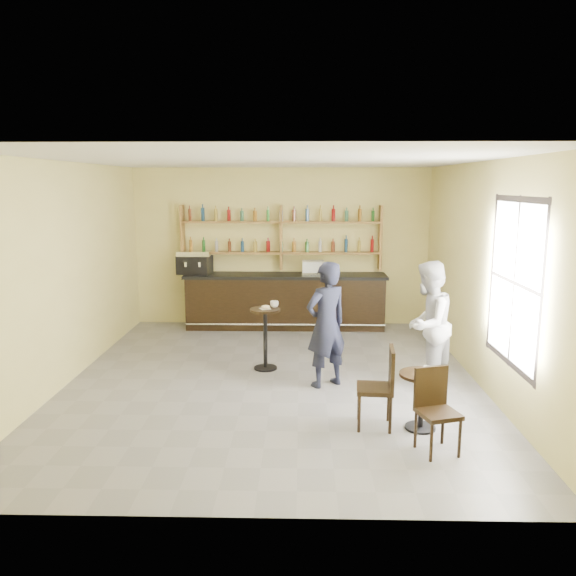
{
  "coord_description": "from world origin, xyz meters",
  "views": [
    {
      "loc": [
        0.41,
        -7.95,
        2.88
      ],
      "look_at": [
        0.2,
        0.8,
        1.25
      ],
      "focal_mm": 35.0,
      "sensor_mm": 36.0,
      "label": 1
    }
  ],
  "objects_px": {
    "chair_south": "(438,412)",
    "man_main": "(326,325)",
    "cafe_table": "(421,401)",
    "espresso_machine": "(195,262)",
    "pedestal_table": "(265,339)",
    "chair_west": "(375,388)",
    "bar_counter": "(285,301)",
    "pastry_case": "(313,268)",
    "patron_second": "(427,324)"
  },
  "relations": [
    {
      "from": "bar_counter",
      "to": "man_main",
      "type": "height_order",
      "value": "man_main"
    },
    {
      "from": "bar_counter",
      "to": "chair_south",
      "type": "relative_size",
      "value": 4.4
    },
    {
      "from": "pedestal_table",
      "to": "chair_west",
      "type": "bearing_deg",
      "value": -55.65
    },
    {
      "from": "bar_counter",
      "to": "pastry_case",
      "type": "relative_size",
      "value": 8.98
    },
    {
      "from": "espresso_machine",
      "to": "cafe_table",
      "type": "height_order",
      "value": "espresso_machine"
    },
    {
      "from": "pedestal_table",
      "to": "man_main",
      "type": "bearing_deg",
      "value": -38.04
    },
    {
      "from": "cafe_table",
      "to": "patron_second",
      "type": "relative_size",
      "value": 0.38
    },
    {
      "from": "man_main",
      "to": "pedestal_table",
      "type": "bearing_deg",
      "value": -70.96
    },
    {
      "from": "pastry_case",
      "to": "chair_south",
      "type": "height_order",
      "value": "pastry_case"
    },
    {
      "from": "chair_south",
      "to": "man_main",
      "type": "bearing_deg",
      "value": 101.59
    },
    {
      "from": "espresso_machine",
      "to": "patron_second",
      "type": "relative_size",
      "value": 0.36
    },
    {
      "from": "pastry_case",
      "to": "patron_second",
      "type": "xyz_separation_m",
      "value": [
        1.56,
        -3.3,
        -0.32
      ]
    },
    {
      "from": "bar_counter",
      "to": "pedestal_table",
      "type": "xyz_separation_m",
      "value": [
        -0.24,
        -2.63,
        -0.06
      ]
    },
    {
      "from": "cafe_table",
      "to": "espresso_machine",
      "type": "bearing_deg",
      "value": 126.74
    },
    {
      "from": "espresso_machine",
      "to": "chair_west",
      "type": "xyz_separation_m",
      "value": [
        3.02,
        -4.73,
        -0.83
      ]
    },
    {
      "from": "chair_west",
      "to": "man_main",
      "type": "bearing_deg",
      "value": -154.27
    },
    {
      "from": "patron_second",
      "to": "chair_south",
      "type": "bearing_deg",
      "value": 26.89
    },
    {
      "from": "pedestal_table",
      "to": "chair_west",
      "type": "xyz_separation_m",
      "value": [
        1.44,
        -2.11,
        0.01
      ]
    },
    {
      "from": "cafe_table",
      "to": "chair_south",
      "type": "xyz_separation_m",
      "value": [
        0.05,
        -0.6,
        0.11
      ]
    },
    {
      "from": "bar_counter",
      "to": "man_main",
      "type": "xyz_separation_m",
      "value": [
        0.68,
        -3.34,
        0.36
      ]
    },
    {
      "from": "man_main",
      "to": "chair_south",
      "type": "bearing_deg",
      "value": 85.91
    },
    {
      "from": "patron_second",
      "to": "chair_west",
      "type": "bearing_deg",
      "value": 2.92
    },
    {
      "from": "bar_counter",
      "to": "patron_second",
      "type": "bearing_deg",
      "value": -57.28
    },
    {
      "from": "pastry_case",
      "to": "cafe_table",
      "type": "height_order",
      "value": "pastry_case"
    },
    {
      "from": "pastry_case",
      "to": "man_main",
      "type": "bearing_deg",
      "value": -96.67
    },
    {
      "from": "man_main",
      "to": "patron_second",
      "type": "xyz_separation_m",
      "value": [
        1.44,
        0.04,
        0.0
      ]
    },
    {
      "from": "pastry_case",
      "to": "man_main",
      "type": "distance_m",
      "value": 3.36
    },
    {
      "from": "man_main",
      "to": "chair_south",
      "type": "xyz_separation_m",
      "value": [
        1.12,
        -2.04,
        -0.45
      ]
    },
    {
      "from": "chair_west",
      "to": "cafe_table",
      "type": "bearing_deg",
      "value": 89.92
    },
    {
      "from": "bar_counter",
      "to": "pastry_case",
      "type": "xyz_separation_m",
      "value": [
        0.56,
        0.0,
        0.68
      ]
    },
    {
      "from": "pedestal_table",
      "to": "cafe_table",
      "type": "height_order",
      "value": "pedestal_table"
    },
    {
      "from": "chair_south",
      "to": "patron_second",
      "type": "relative_size",
      "value": 0.51
    },
    {
      "from": "espresso_machine",
      "to": "man_main",
      "type": "xyz_separation_m",
      "value": [
        2.5,
        -3.34,
        -0.42
      ]
    },
    {
      "from": "cafe_table",
      "to": "chair_south",
      "type": "height_order",
      "value": "chair_south"
    },
    {
      "from": "pastry_case",
      "to": "pedestal_table",
      "type": "relative_size",
      "value": 0.46
    },
    {
      "from": "espresso_machine",
      "to": "chair_west",
      "type": "distance_m",
      "value": 5.68
    },
    {
      "from": "man_main",
      "to": "cafe_table",
      "type": "height_order",
      "value": "man_main"
    },
    {
      "from": "espresso_machine",
      "to": "man_main",
      "type": "height_order",
      "value": "man_main"
    },
    {
      "from": "pedestal_table",
      "to": "cafe_table",
      "type": "distance_m",
      "value": 2.94
    },
    {
      "from": "pastry_case",
      "to": "cafe_table",
      "type": "relative_size",
      "value": 0.65
    },
    {
      "from": "chair_west",
      "to": "chair_south",
      "type": "xyz_separation_m",
      "value": [
        0.6,
        -0.65,
        -0.03
      ]
    },
    {
      "from": "chair_west",
      "to": "espresso_machine",
      "type": "bearing_deg",
      "value": -142.34
    },
    {
      "from": "pastry_case",
      "to": "chair_south",
      "type": "relative_size",
      "value": 0.49
    },
    {
      "from": "bar_counter",
      "to": "espresso_machine",
      "type": "relative_size",
      "value": 6.23
    },
    {
      "from": "pastry_case",
      "to": "chair_west",
      "type": "xyz_separation_m",
      "value": [
        0.64,
        -4.73,
        -0.74
      ]
    },
    {
      "from": "man_main",
      "to": "chair_south",
      "type": "relative_size",
      "value": 1.98
    },
    {
      "from": "bar_counter",
      "to": "man_main",
      "type": "relative_size",
      "value": 2.23
    },
    {
      "from": "pastry_case",
      "to": "pedestal_table",
      "type": "bearing_deg",
      "value": -115.63
    },
    {
      "from": "bar_counter",
      "to": "pastry_case",
      "type": "height_order",
      "value": "pastry_case"
    },
    {
      "from": "pedestal_table",
      "to": "chair_south",
      "type": "distance_m",
      "value": 3.43
    }
  ]
}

